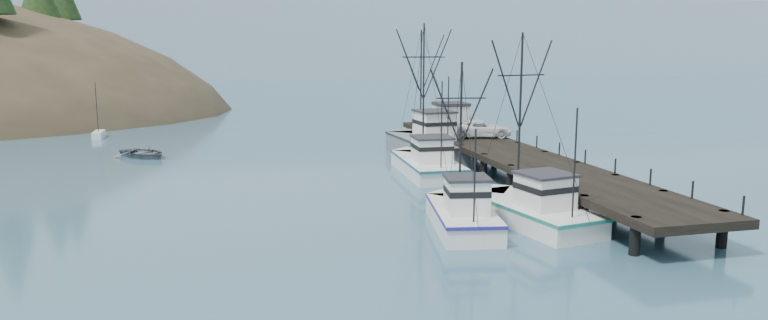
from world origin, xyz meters
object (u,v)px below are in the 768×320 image
at_px(work_vessel, 426,145).
at_px(motorboat, 144,157).
at_px(pier, 515,156).
at_px(trawler_far, 426,163).
at_px(trawler_mid, 462,214).
at_px(trawler_near, 527,209).
at_px(pier_shed, 451,116).
at_px(pickup_truck, 481,129).

bearing_deg(work_vessel, motorboat, 165.42).
distance_m(pier, trawler_far, 7.15).
bearing_deg(trawler_mid, motorboat, 123.82).
xyz_separation_m(trawler_far, motorboat, (-23.29, 13.92, -0.82)).
height_order(pier, motorboat, pier).
bearing_deg(pier, trawler_near, -111.51).
bearing_deg(motorboat, trawler_near, -92.12).
distance_m(trawler_near, work_vessel, 23.48).
bearing_deg(pier, motorboat, 149.64).
bearing_deg(motorboat, work_vessel, -55.83).
xyz_separation_m(pier_shed, motorboat, (-29.09, 3.43, -3.42)).
height_order(work_vessel, pier_shed, work_vessel).
bearing_deg(trawler_mid, pier_shed, 71.80).
xyz_separation_m(work_vessel, pickup_truck, (4.70, -1.81, 1.56)).
bearing_deg(pier_shed, motorboat, 173.28).
xyz_separation_m(work_vessel, motorboat, (-25.54, 6.64, -1.23)).
distance_m(trawler_near, pickup_truck, 22.49).
bearing_deg(pier_shed, pier, -88.17).
bearing_deg(pier_shed, pickup_truck, -77.09).
relative_size(pier_shed, motorboat, 0.58).
bearing_deg(pickup_truck, trawler_mid, 166.56).
bearing_deg(motorboat, pier_shed, -47.98).
bearing_deg(trawler_far, trawler_mid, -100.46).
distance_m(work_vessel, pickup_truck, 5.27).
height_order(pier, pier_shed, pier_shed).
bearing_deg(pickup_truck, work_vessel, 80.11).
distance_m(pier, motorboat, 34.27).
relative_size(pier, pier_shed, 13.75).
height_order(work_vessel, pickup_truck, work_vessel).
xyz_separation_m(pier, trawler_far, (-6.25, 3.38, -0.87)).
relative_size(trawler_far, work_vessel, 0.88).
distance_m(pier, pier_shed, 13.98).
xyz_separation_m(pier_shed, pickup_truck, (1.15, -5.02, -0.63)).
bearing_deg(trawler_far, pier, -28.40).
bearing_deg(trawler_mid, work_vessel, 77.40).
height_order(pier_shed, motorboat, pier_shed).
distance_m(trawler_near, motorboat, 38.81).
distance_m(trawler_mid, pier_shed, 28.36).
xyz_separation_m(trawler_near, trawler_mid, (-4.22, -0.16, -0.00)).
relative_size(pier, pickup_truck, 7.73).
xyz_separation_m(trawler_mid, work_vessel, (5.28, 23.61, 0.41)).
height_order(pier, trawler_mid, trawler_mid).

